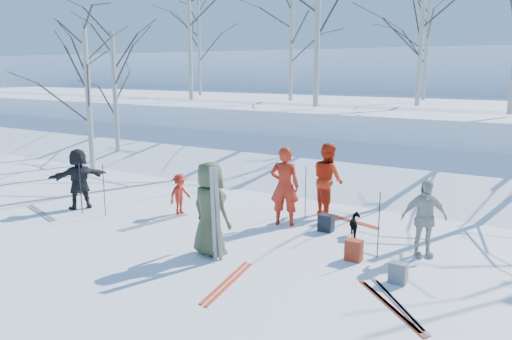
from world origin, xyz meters
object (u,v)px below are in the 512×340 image
Objects in this scene: skier_red_seated at (180,194)px; backpack_dark at (326,223)px; skier_redor_behind at (328,179)px; skier_olive_center at (210,209)px; skier_grey_west at (79,179)px; backpack_red at (354,250)px; backpack_grey at (398,273)px; dog at (356,226)px; skier_cream_east at (424,218)px; skier_red_north at (285,186)px.

skier_red_seated is 3.87m from backpack_dark.
skier_olive_center is at bearing 116.06° from skier_redor_behind.
skier_grey_west is 7.66m from backpack_red.
skier_olive_center is 3.76m from backpack_grey.
dog is at bearing 173.07° from skier_redor_behind.
skier_cream_east is (2.81, -1.71, -0.14)m from skier_redor_behind.
dog is at bearing 0.06° from backpack_dark.
backpack_grey is (8.67, -0.30, -0.63)m from skier_grey_west.
skier_red_north is 5.03× the size of backpack_grey.
backpack_dark is (0.53, -1.28, -0.73)m from skier_redor_behind.
skier_red_north reaches higher than dog.
skier_olive_center reaches higher than skier_redor_behind.
skier_olive_center is at bearing -170.69° from backpack_grey.
backpack_red is (0.48, -1.38, -0.05)m from dog.
skier_redor_behind is (0.53, 1.35, -0.02)m from skier_red_north.
skier_cream_east is 1.70m from dog.
skier_red_seated reaches higher than backpack_red.
skier_red_seated reaches higher than backpack_dark.
skier_grey_west reaches higher than backpack_grey.
skier_red_north is (0.33, 2.51, -0.00)m from skier_olive_center.
skier_olive_center is 3.41m from dog.
skier_red_seated is 5.05m from backpack_red.
skier_cream_east is at bearing 155.40° from skier_red_north.
skier_cream_east is (6.07, 0.24, 0.26)m from skier_red_seated.
skier_olive_center is at bearing -155.17° from backpack_red.
dog is (1.25, -1.28, -0.68)m from skier_redor_behind.
skier_olive_center is at bearing 108.54° from skier_grey_west.
skier_red_seated reaches higher than backpack_grey.
skier_grey_west is at bearing 116.21° from skier_red_seated.
skier_red_north reaches higher than backpack_dark.
skier_grey_west is (-5.04, 0.90, -0.14)m from skier_olive_center.
skier_grey_west is at bearing 154.61° from skier_cream_east.
backpack_grey is at bearing -124.99° from skier_cream_east.
skier_redor_behind reaches higher than skier_cream_east.
skier_redor_behind is at bearing 130.36° from backpack_grey.
skier_cream_east is 2.39m from backpack_dark.
skier_cream_east is 4.15× the size of backpack_grey.
skier_olive_center reaches higher than backpack_dark.
skier_redor_behind is 3.82m from skier_red_seated.
skier_red_north is 1.81× the size of skier_red_seated.
skier_cream_east is 0.96× the size of skier_grey_west.
skier_red_seated is 0.64× the size of skier_grey_west.
skier_cream_east reaches higher than backpack_red.
dog is 1.52× the size of backpack_dark.
skier_red_north is 1.02× the size of skier_redor_behind.
skier_red_seated is (-2.73, -0.61, -0.43)m from skier_red_north.
skier_red_north reaches higher than skier_grey_west.
skier_redor_behind is (0.86, 3.86, -0.02)m from skier_olive_center.
skier_redor_behind reaches higher than backpack_dark.
skier_red_north is at bearing -72.13° from skier_red_seated.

